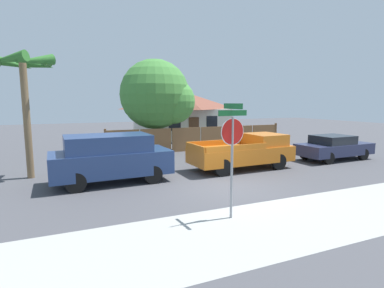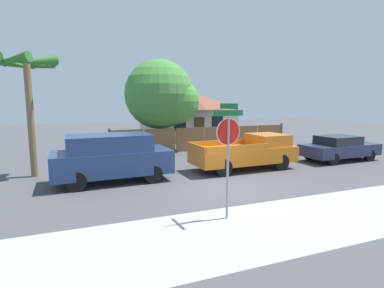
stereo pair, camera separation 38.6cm
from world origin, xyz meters
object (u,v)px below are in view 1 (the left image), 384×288
Objects in this scene: house at (181,114)px; red_suv at (111,157)px; oak_tree at (159,96)px; orange_pickup at (245,152)px; palm_tree at (23,72)px; parked_sedan at (334,147)px; stop_sign at (232,141)px.

red_suv is (-8.11, -13.25, -1.16)m from house.
oak_tree is 7.94m from orange_pickup.
palm_tree is at bearing -135.05° from house.
parked_sedan is (7.99, -7.14, -2.90)m from oak_tree.
stop_sign is at bearing -65.98° from red_suv.
palm_tree is 1.02× the size of orange_pickup.
oak_tree reaches higher than palm_tree.
house is 13.94m from parked_sedan.
house is at bearing 80.52° from orange_pickup.
palm_tree is 1.10× the size of red_suv.
stop_sign is (5.56, -7.26, -2.26)m from palm_tree.
house is 1.79× the size of parked_sedan.
palm_tree is (-7.27, -5.04, 0.80)m from oak_tree.
oak_tree is 8.88m from palm_tree.
orange_pickup is 6.57m from stop_sign.
parked_sedan is at bearing -1.89° from orange_pickup.
parked_sedan is 11.08m from stop_sign.
parked_sedan is (15.26, -2.09, -3.69)m from palm_tree.
parked_sedan is at bearing -41.77° from oak_tree.
oak_tree is at bearing 57.66° from red_suv.
palm_tree is at bearing 165.67° from orange_pickup.
red_suv is 0.92× the size of orange_pickup.
parked_sedan is (12.20, -0.00, -0.32)m from red_suv.
oak_tree reaches higher than house.
palm_tree is at bearing 170.38° from parked_sedan.
palm_tree reaches higher than parked_sedan.
house is 1.54× the size of palm_tree.
orange_pickup is 5.87m from parked_sedan.
house is 1.70× the size of red_suv.
stop_sign is (-1.71, -12.31, -1.46)m from oak_tree.
house is 15.58m from red_suv.
house is 7.39m from oak_tree.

